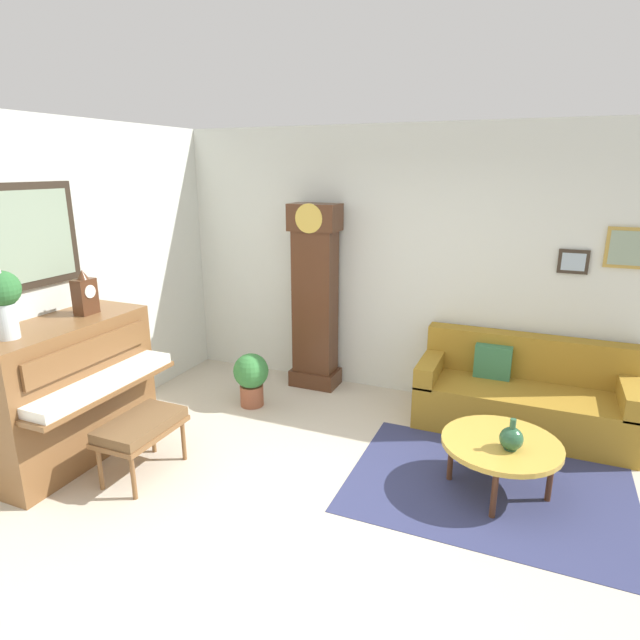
{
  "coord_description": "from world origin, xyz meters",
  "views": [
    {
      "loc": [
        1.27,
        -2.97,
        2.38
      ],
      "look_at": [
        -0.49,
        1.19,
        1.07
      ],
      "focal_mm": 29.59,
      "sensor_mm": 36.0,
      "label": 1
    }
  ],
  "objects": [
    {
      "name": "piano_bench",
      "position": [
        -1.49,
        -0.07,
        0.41
      ],
      "size": [
        0.42,
        0.7,
        0.48
      ],
      "color": "brown",
      "rests_on": "ground_plane"
    },
    {
      "name": "green_jug",
      "position": [
        1.22,
        0.71,
        0.5
      ],
      "size": [
        0.17,
        0.17,
        0.24
      ],
      "color": "#234C33",
      "rests_on": "coffee_table"
    },
    {
      "name": "coffee_table",
      "position": [
        1.15,
        0.8,
        0.38
      ],
      "size": [
        0.88,
        0.88,
        0.41
      ],
      "color": "gold",
      "rests_on": "ground_plane"
    },
    {
      "name": "flower_vase",
      "position": [
        -2.23,
        -0.49,
        1.5
      ],
      "size": [
        0.26,
        0.26,
        0.58
      ],
      "color": "silver",
      "rests_on": "piano"
    },
    {
      "name": "area_rug",
      "position": [
        1.09,
        0.79,
        0.0
      ],
      "size": [
        2.1,
        1.5,
        0.01
      ],
      "primitive_type": "cube",
      "color": "navy",
      "rests_on": "ground_plane"
    },
    {
      "name": "mantel_clock",
      "position": [
        -2.23,
        0.23,
        1.36
      ],
      "size": [
        0.13,
        0.18,
        0.38
      ],
      "color": "#4C2B19",
      "rests_on": "piano"
    },
    {
      "name": "grandfather_clock",
      "position": [
        -0.95,
        2.14,
        0.96
      ],
      "size": [
        0.52,
        0.34,
        2.03
      ],
      "color": "#4C2B19",
      "rests_on": "ground_plane"
    },
    {
      "name": "ground_plane",
      "position": [
        0.0,
        0.0,
        -0.05
      ],
      "size": [
        6.4,
        6.0,
        0.1
      ],
      "primitive_type": "cube",
      "color": "beige"
    },
    {
      "name": "wall_back",
      "position": [
        0.01,
        2.4,
        1.4
      ],
      "size": [
        5.3,
        0.13,
        2.8
      ],
      "color": "silver",
      "rests_on": "ground_plane"
    },
    {
      "name": "wall_left",
      "position": [
        -2.6,
        -0.0,
        1.41
      ],
      "size": [
        0.13,
        4.9,
        2.8
      ],
      "color": "silver",
      "rests_on": "ground_plane"
    },
    {
      "name": "piano",
      "position": [
        -2.23,
        -0.07,
        0.6
      ],
      "size": [
        0.87,
        1.44,
        1.18
      ],
      "color": "brown",
      "rests_on": "ground_plane"
    },
    {
      "name": "potted_plant",
      "position": [
        -1.34,
        1.38,
        0.32
      ],
      "size": [
        0.36,
        0.36,
        0.56
      ],
      "color": "#935138",
      "rests_on": "ground_plane"
    },
    {
      "name": "couch",
      "position": [
        1.25,
        1.98,
        0.31
      ],
      "size": [
        1.9,
        0.8,
        0.84
      ],
      "color": "olive",
      "rests_on": "ground_plane"
    }
  ]
}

